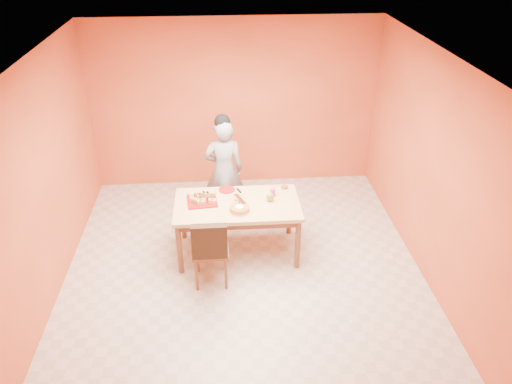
{
  "coord_description": "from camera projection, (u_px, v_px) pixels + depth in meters",
  "views": [
    {
      "loc": [
        -0.23,
        -5.0,
        4.04
      ],
      "look_at": [
        0.17,
        0.3,
        1.01
      ],
      "focal_mm": 35.0,
      "sensor_mm": 36.0,
      "label": 1
    }
  ],
  "objects": [
    {
      "name": "person",
      "position": [
        224.0,
        170.0,
        7.15
      ],
      "size": [
        0.57,
        0.39,
        1.54
      ],
      "primitive_type": "imported",
      "rotation": [
        0.0,
        0.0,
        3.18
      ],
      "color": "gray",
      "rests_on": "floor"
    },
    {
      "name": "pastry_platter",
      "position": [
        202.0,
        201.0,
        6.4
      ],
      "size": [
        0.41,
        0.41,
        0.02
      ],
      "primitive_type": "cube",
      "rotation": [
        0.0,
        0.0,
        0.1
      ],
      "color": "maroon",
      "rests_on": "dining_table"
    },
    {
      "name": "dining_chair",
      "position": [
        210.0,
        249.0,
        5.97
      ],
      "size": [
        0.43,
        0.51,
        0.95
      ],
      "rotation": [
        0.0,
        0.0,
        0.0
      ],
      "color": "brown",
      "rests_on": "floor"
    },
    {
      "name": "ceiling",
      "position": [
        241.0,
        61.0,
        5.01
      ],
      "size": [
        5.0,
        5.0,
        0.0
      ],
      "primitive_type": "plane",
      "rotation": [
        3.14,
        0.0,
        0.0
      ],
      "color": "white",
      "rests_on": "wall_back"
    },
    {
      "name": "red_dinner_plate",
      "position": [
        227.0,
        190.0,
        6.66
      ],
      "size": [
        0.22,
        0.22,
        0.01
      ],
      "primitive_type": "cylinder",
      "rotation": [
        0.0,
        0.0,
        0.01
      ],
      "color": "maroon",
      "rests_on": "dining_table"
    },
    {
      "name": "checker_tin",
      "position": [
        284.0,
        187.0,
        6.71
      ],
      "size": [
        0.12,
        0.12,
        0.03
      ],
      "primitive_type": "cylinder",
      "rotation": [
        0.0,
        0.0,
        -0.31
      ],
      "color": "#3D2210",
      "rests_on": "dining_table"
    },
    {
      "name": "wall_left",
      "position": [
        41.0,
        187.0,
        5.53
      ],
      "size": [
        0.0,
        5.0,
        5.0
      ],
      "primitive_type": "plane",
      "rotation": [
        1.57,
        0.0,
        1.57
      ],
      "color": "#D65731",
      "rests_on": "floor"
    },
    {
      "name": "white_cake_plate",
      "position": [
        240.0,
        211.0,
        6.19
      ],
      "size": [
        0.35,
        0.35,
        0.01
      ],
      "primitive_type": "cylinder",
      "rotation": [
        0.0,
        0.0,
        -0.36
      ],
      "color": "silver",
      "rests_on": "dining_table"
    },
    {
      "name": "egg_ornament",
      "position": [
        270.0,
        197.0,
        6.38
      ],
      "size": [
        0.11,
        0.09,
        0.12
      ],
      "primitive_type": "ellipsoid",
      "rotation": [
        0.0,
        0.0,
        0.11
      ],
      "color": "olive",
      "rests_on": "dining_table"
    },
    {
      "name": "wall_right",
      "position": [
        435.0,
        173.0,
        5.82
      ],
      "size": [
        0.0,
        5.0,
        5.0
      ],
      "primitive_type": "plane",
      "rotation": [
        1.57,
        0.0,
        -1.57
      ],
      "color": "#D65731",
      "rests_on": "floor"
    },
    {
      "name": "magenta_glass",
      "position": [
        273.0,
        192.0,
        6.51
      ],
      "size": [
        0.09,
        0.09,
        0.1
      ],
      "primitive_type": "cylinder",
      "rotation": [
        0.0,
        0.0,
        -0.32
      ],
      "color": "#C01C68",
      "rests_on": "dining_table"
    },
    {
      "name": "cake_server",
      "position": [
        240.0,
        199.0,
        6.32
      ],
      "size": [
        0.16,
        0.28,
        0.01
      ],
      "primitive_type": "cube",
      "rotation": [
        0.0,
        0.0,
        0.38
      ],
      "color": "silver",
      "rests_on": "sponge_cake"
    },
    {
      "name": "floor",
      "position": [
        244.0,
        273.0,
        6.34
      ],
      "size": [
        5.0,
        5.0,
        0.0
      ],
      "primitive_type": "plane",
      "color": "beige",
      "rests_on": "ground"
    },
    {
      "name": "dining_table",
      "position": [
        237.0,
        209.0,
        6.42
      ],
      "size": [
        1.6,
        0.9,
        0.76
      ],
      "color": "tan",
      "rests_on": "floor"
    },
    {
      "name": "sponge_cake",
      "position": [
        240.0,
        209.0,
        6.18
      ],
      "size": [
        0.31,
        0.31,
        0.06
      ],
      "primitive_type": "cylinder",
      "rotation": [
        0.0,
        0.0,
        -0.27
      ],
      "color": "#C37032",
      "rests_on": "white_cake_plate"
    },
    {
      "name": "pastry_pile",
      "position": [
        202.0,
        196.0,
        6.37
      ],
      "size": [
        0.33,
        0.33,
        0.11
      ],
      "primitive_type": null,
      "color": "tan",
      "rests_on": "pastry_platter"
    },
    {
      "name": "wall_back",
      "position": [
        234.0,
        105.0,
        7.84
      ],
      "size": [
        4.5,
        0.0,
        4.5
      ],
      "primitive_type": "plane",
      "rotation": [
        1.57,
        0.0,
        0.0
      ],
      "color": "#D65731",
      "rests_on": "floor"
    }
  ]
}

